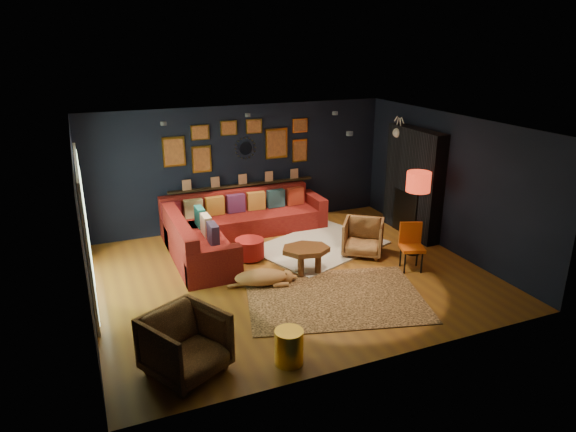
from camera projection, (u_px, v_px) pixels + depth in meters
name	position (u px, v px, depth m)	size (l,w,h in m)	color
floor	(291.00, 274.00, 8.96)	(6.50, 6.50, 0.00)	brown
room_walls	(291.00, 187.00, 8.43)	(6.50, 6.50, 6.50)	black
sectional	(227.00, 228.00, 10.20)	(3.41, 2.69, 0.86)	maroon
ledge	(243.00, 185.00, 10.99)	(3.20, 0.12, 0.04)	black
gallery_wall	(240.00, 144.00, 10.72)	(3.15, 0.04, 1.02)	yellow
sunburst_mirror	(246.00, 148.00, 10.80)	(0.47, 0.16, 0.47)	silver
fireplace	(413.00, 186.00, 10.52)	(0.31, 1.60, 2.20)	black
deer_head	(404.00, 132.00, 10.64)	(0.50, 0.28, 0.45)	white
sliding_door	(86.00, 229.00, 7.95)	(0.06, 2.80, 2.20)	white
ceiling_spots	(273.00, 121.00, 8.81)	(3.30, 2.50, 0.06)	black
shag_rug	(320.00, 246.00, 10.12)	(2.38, 1.73, 0.03)	beige
leopard_rug	(335.00, 298.00, 8.14)	(2.75, 1.97, 0.02)	tan
coffee_table	(306.00, 252.00, 8.92)	(0.99, 0.82, 0.44)	brown
pouf	(250.00, 248.00, 9.52)	(0.54, 0.54, 0.35)	maroon
armchair_left	(185.00, 341.00, 6.20)	(0.85, 0.80, 0.88)	#CB8749
armchair_right	(363.00, 236.00, 9.67)	(0.72, 0.68, 0.74)	#CB8749
gold_stool	(289.00, 347.00, 6.46)	(0.37, 0.37, 0.46)	yellow
orange_chair	(411.00, 242.00, 9.04)	(0.51, 0.51, 0.84)	black
floor_lamp	(418.00, 186.00, 9.37)	(0.44, 0.44, 1.61)	black
dog	(261.00, 274.00, 8.49)	(1.19, 0.58, 0.38)	#B77C41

